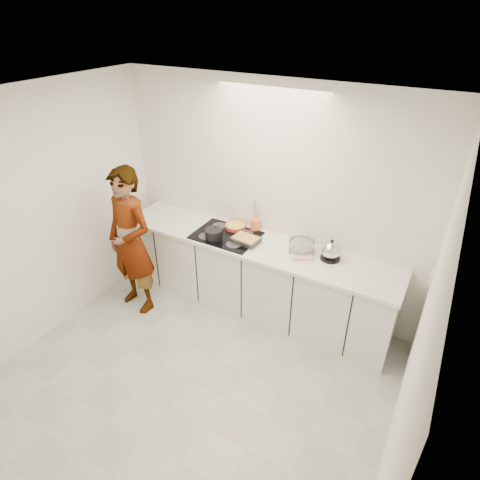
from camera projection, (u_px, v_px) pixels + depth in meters
The scene contains 16 objects.
floor at pixel (192, 380), 3.94m from camera, with size 3.60×3.20×0.00m, color #B8B8B8.
ceiling at pixel (167, 109), 2.61m from camera, with size 3.60×3.20×0.00m, color white.
wall_back at pixel (268, 200), 4.47m from camera, with size 3.60×0.00×2.60m, color white.
wall_left at pixel (38, 221), 4.03m from camera, with size 0.00×3.20×2.60m, color white.
wall_right at pixel (415, 353), 2.53m from camera, with size 0.02×3.20×2.60m.
base_cabinets at pixel (253, 278), 4.67m from camera, with size 3.20×0.58×0.87m, color white.
countertop at pixel (254, 244), 4.44m from camera, with size 3.24×0.64×0.04m, color white.
hob at pixel (226, 235), 4.56m from camera, with size 0.72×0.54×0.01m, color black.
tart_dish at pixel (236, 226), 4.68m from camera, with size 0.27×0.27×0.04m.
saucepan at pixel (214, 234), 4.46m from camera, with size 0.20×0.20×0.19m.
baking_dish at pixel (246, 239), 4.40m from camera, with size 0.31×0.24×0.06m.
mixing_bowl at pixel (302, 247), 4.24m from camera, with size 0.35×0.35×0.13m.
tea_towel at pixel (302, 256), 4.17m from camera, with size 0.21×0.15×0.03m, color white.
kettle at pixel (331, 251), 4.10m from camera, with size 0.26×0.26×0.23m.
utensil_crock at pixel (255, 224), 4.64m from camera, with size 0.11×0.11×0.14m, color orange.
cook at pixel (131, 242), 4.49m from camera, with size 0.64×0.42×1.76m, color white.
Camera 1 is at (1.73, -2.09, 3.20)m, focal length 30.00 mm.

